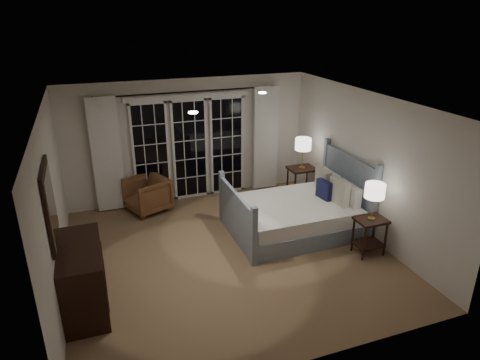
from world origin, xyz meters
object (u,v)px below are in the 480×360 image
object	(u,v)px
lamp_right	(303,144)
dresser	(83,277)
bed	(297,214)
lamp_left	(375,191)
nightstand_right	(301,178)
armchair	(147,195)
nightstand_left	(370,231)

from	to	relation	value
lamp_right	dresser	bearing A→B (deg)	-153.61
bed	lamp_left	distance (m)	1.55
nightstand_right	armchair	bearing A→B (deg)	169.99
nightstand_right	lamp_right	world-z (taller)	lamp_right
bed	lamp_left	size ratio (longest dim) A/B	3.68
bed	nightstand_right	size ratio (longest dim) A/B	3.17
bed	nightstand_left	xyz separation A→B (m)	(0.74, -1.12, 0.08)
bed	nightstand_right	distance (m)	1.40
bed	lamp_right	xyz separation A→B (m)	(0.71, 1.20, 0.88)
nightstand_left	lamp_left	world-z (taller)	lamp_left
dresser	bed	bearing A→B (deg)	14.77
bed	lamp_left	bearing A→B (deg)	-56.44
bed	lamp_left	xyz separation A→B (m)	(0.74, -1.12, 0.78)
nightstand_right	bed	bearing A→B (deg)	-120.54
lamp_left	dresser	world-z (taller)	lamp_left
lamp_left	lamp_right	world-z (taller)	lamp_right
bed	armchair	size ratio (longest dim) A/B	2.98
nightstand_left	armchair	bearing A→B (deg)	137.67
dresser	armchair	bearing A→B (deg)	65.35
bed	lamp_right	bearing A→B (deg)	59.46
nightstand_right	lamp_left	world-z (taller)	lamp_left
nightstand_left	nightstand_right	distance (m)	2.32
nightstand_right	lamp_right	size ratio (longest dim) A/B	1.12
bed	armchair	xyz separation A→B (m)	(-2.40, 1.75, 0.01)
bed	armchair	bearing A→B (deg)	143.97
lamp_left	lamp_right	distance (m)	2.32
nightstand_left	dresser	distance (m)	4.39
armchair	dresser	distance (m)	2.98
bed	lamp_right	size ratio (longest dim) A/B	3.55
lamp_right	nightstand_right	bearing A→B (deg)	56.31
bed	dresser	world-z (taller)	bed
lamp_left	lamp_right	size ratio (longest dim) A/B	0.96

